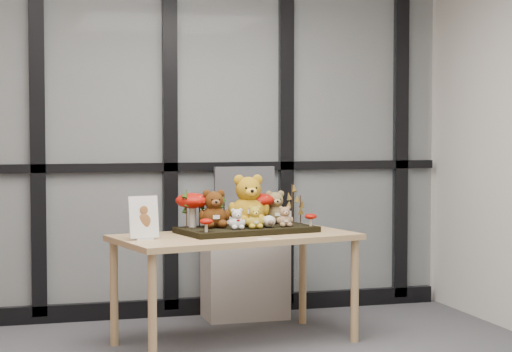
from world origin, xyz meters
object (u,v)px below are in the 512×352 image
object	(u,v)px
mushroom_back_right	(259,207)
cabinet	(245,264)
bear_small_yellow	(255,216)
monitor	(244,188)
plush_cream_hedgehog	(269,221)
bear_beige_small	(285,215)
bear_tan_back	(275,205)
mushroom_back_left	(193,208)
bear_white_bow	(237,218)
bear_brown_medium	(214,207)
bear_pooh_yellow	(248,198)
diorama_tray	(247,230)
display_table	(235,245)
sign_holder	(144,220)
mushroom_front_left	(206,224)
mushroom_front_right	(311,219)

from	to	relation	value
mushroom_back_right	cabinet	distance (m)	0.70
bear_small_yellow	monitor	world-z (taller)	monitor
bear_small_yellow	mushroom_back_right	distance (m)	0.24
mushroom_back_right	plush_cream_hedgehog	bearing A→B (deg)	-87.55
monitor	bear_beige_small	bearing A→B (deg)	-85.11
bear_tan_back	mushroom_back_right	distance (m)	0.12
bear_beige_small	mushroom_back_left	distance (m)	0.57
bear_white_bow	mushroom_back_right	world-z (taller)	mushroom_back_right
mushroom_back_right	bear_beige_small	bearing A→B (deg)	-56.37
bear_brown_medium	mushroom_back_right	distance (m)	0.34
bear_pooh_yellow	monitor	xyz separation A→B (m)	(0.14, 0.60, 0.02)
diorama_tray	monitor	size ratio (longest dim) A/B	1.95
cabinet	bear_beige_small	bearing A→B (deg)	-84.98
bear_tan_back	bear_small_yellow	xyz separation A→B (m)	(-0.21, -0.25, -0.04)
display_table	monitor	size ratio (longest dim) A/B	3.67
bear_white_bow	bear_beige_small	bearing A→B (deg)	-2.54
mushroom_back_left	mushroom_back_right	xyz separation A→B (m)	(0.44, 0.04, -0.01)
bear_tan_back	bear_small_yellow	size ratio (longest dim) A/B	1.50
display_table	monitor	distance (m)	0.85
diorama_tray	cabinet	xyz separation A→B (m)	(0.17, 0.66, -0.31)
monitor	bear_brown_medium	bearing A→B (deg)	-119.56
bear_beige_small	cabinet	xyz separation A→B (m)	(-0.06, 0.71, -0.40)
monitor	sign_holder	bearing A→B (deg)	-134.28
bear_tan_back	monitor	size ratio (longest dim) A/B	0.55
display_table	cabinet	world-z (taller)	cabinet
mushroom_back_left	mushroom_front_left	distance (m)	0.30
cabinet	monitor	world-z (taller)	monitor
bear_beige_small	cabinet	bearing A→B (deg)	82.60
bear_white_bow	cabinet	distance (m)	0.90
mushroom_front_left	monitor	xyz separation A→B (m)	(0.47, 0.89, 0.15)
bear_pooh_yellow	bear_white_bow	world-z (taller)	bear_pooh_yellow
diorama_tray	mushroom_back_left	distance (m)	0.36
cabinet	diorama_tray	bearing A→B (deg)	-104.30
diorama_tray	mushroom_back_left	xyz separation A→B (m)	(-0.33, 0.08, 0.13)
diorama_tray	mushroom_back_right	size ratio (longest dim) A/B	3.77
diorama_tray	bear_white_bow	world-z (taller)	bear_white_bow
bear_brown_medium	bear_beige_small	distance (m)	0.44
display_table	bear_brown_medium	world-z (taller)	bear_brown_medium
bear_beige_small	plush_cream_hedgehog	bearing A→B (deg)	177.00
bear_small_yellow	mushroom_back_left	xyz separation A→B (m)	(-0.35, 0.18, 0.04)
bear_small_yellow	mushroom_front_right	world-z (taller)	bear_small_yellow
diorama_tray	bear_white_bow	xyz separation A→B (m)	(-0.09, -0.11, 0.09)
display_table	bear_tan_back	world-z (taller)	bear_tan_back
display_table	bear_tan_back	size ratio (longest dim) A/B	6.72
bear_tan_back	mushroom_front_left	size ratio (longest dim) A/B	2.59
mushroom_front_right	sign_holder	size ratio (longest dim) A/B	0.33
bear_tan_back	monitor	bearing A→B (deg)	83.98
diorama_tray	bear_brown_medium	world-z (taller)	bear_brown_medium
bear_small_yellow	bear_pooh_yellow	bearing A→B (deg)	74.70
bear_small_yellow	mushroom_front_left	world-z (taller)	bear_small_yellow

